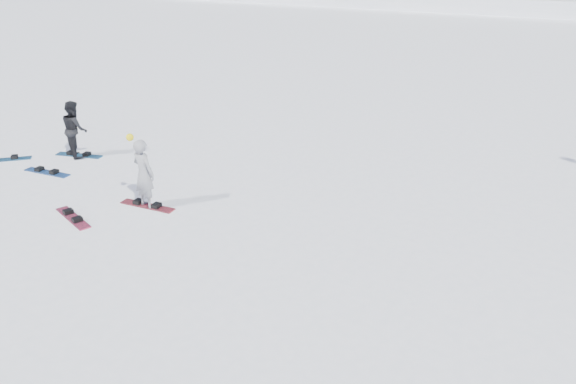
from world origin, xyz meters
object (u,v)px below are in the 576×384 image
object	(u,v)px
snowboard_loose_a	(5,160)
snowboard_loose_b	(73,218)
snowboarder_man	(75,129)
snowboard_loose_c	(47,172)
snowboarder_woman	(144,173)

from	to	relation	value
snowboard_loose_a	snowboard_loose_b	bearing A→B (deg)	-64.16
snowboarder_man	snowboard_loose_b	size ratio (longest dim) A/B	1.16
snowboarder_man	snowboard_loose_c	distance (m)	1.73
snowboard_loose_c	snowboard_loose_a	xyz separation A→B (m)	(-1.99, 0.11, 0.00)
snowboard_loose_b	snowboard_loose_a	xyz separation A→B (m)	(-4.96, 1.84, 0.00)
snowboard_loose_b	snowboard_loose_a	bearing A→B (deg)	-179.83
snowboard_loose_c	snowboard_loose_a	world-z (taller)	same
snowboard_loose_b	snowboard_loose_c	bearing A→B (deg)	170.28
snowboarder_woman	snowboard_loose_c	xyz separation A→B (m)	(-4.08, 0.36, -0.88)
snowboarder_woman	snowboarder_man	xyz separation A→B (m)	(-4.39, 1.83, -0.02)
snowboard_loose_a	snowboarder_man	bearing A→B (deg)	-4.76
snowboard_loose_c	snowboard_loose_b	bearing A→B (deg)	-35.22
snowboarder_man	snowboard_loose_a	xyz separation A→B (m)	(-1.68, -1.36, -0.86)
snowboarder_man	snowboard_loose_b	world-z (taller)	snowboarder_man
snowboarder_woman	snowboarder_man	size ratio (longest dim) A/B	1.10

